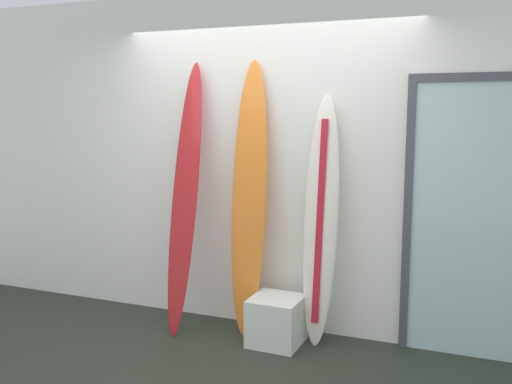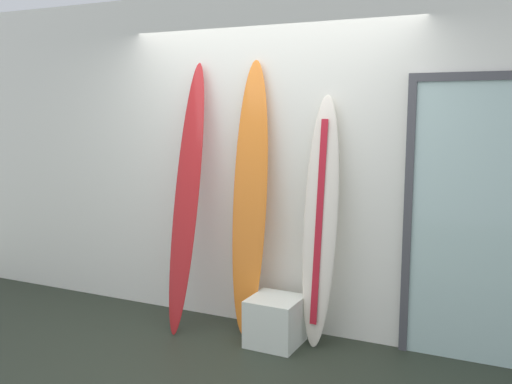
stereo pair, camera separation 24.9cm
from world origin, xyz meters
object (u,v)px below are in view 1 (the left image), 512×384
Objects in this scene: surfboard_sunset at (249,199)px; glass_door at (481,215)px; surfboard_crimson at (185,198)px; surfboard_ivory at (321,221)px; display_block_left at (276,321)px.

surfboard_sunset is 1.75m from glass_door.
surfboard_sunset reaches higher than surfboard_crimson.
surfboard_crimson is 2.29m from glass_door.
surfboard_ivory is 4.87× the size of display_block_left.
surfboard_crimson is 0.54m from surfboard_sunset.
glass_door is at bearing 5.04° from surfboard_sunset.
glass_door is at bearing 7.05° from surfboard_crimson.
surfboard_sunset is at bearing -174.96° from glass_door.
surfboard_sunset is 0.62m from surfboard_ivory.
display_block_left is at bearing -150.17° from surfboard_ivory.
display_block_left is (0.30, -0.17, -0.93)m from surfboard_sunset.
surfboard_crimson is 1.07× the size of glass_door.
surfboard_crimson is at bearing 177.06° from display_block_left.
surfboard_ivory reaches higher than display_block_left.
surfboard_ivory is at bearing 6.61° from surfboard_crimson.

